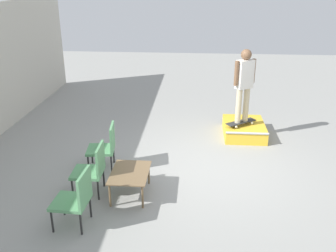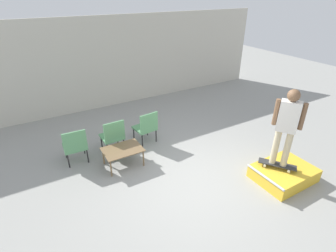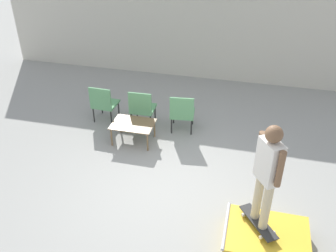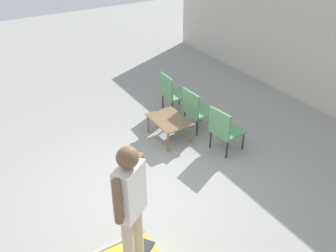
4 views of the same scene
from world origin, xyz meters
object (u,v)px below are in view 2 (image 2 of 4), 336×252
Objects in this scene: coffee_table at (123,151)px; patio_chair_center at (113,135)px; skateboard_on_ramp at (277,164)px; patio_chair_right at (146,126)px; person_skater at (287,123)px; skate_ramp_box at (283,173)px; patio_chair_left at (75,145)px.

coffee_table is 0.65m from patio_chair_center.
coffee_table is (-2.69, 2.15, 0.01)m from skateboard_on_ramp.
coffee_table is 0.98× the size of patio_chair_right.
skateboard_on_ramp is at bearing -33.72° from person_skater.
skate_ramp_box is 4.75m from patio_chair_left.
skate_ramp_box is at bearing -38.42° from coffee_table.
patio_chair_right reaches higher than skateboard_on_ramp.
coffee_table is at bearing -164.40° from skateboard_on_ramp.
patio_chair_center is at bearing -171.89° from skateboard_on_ramp.
patio_chair_center is (-2.83, 2.89, 0.34)m from skate_ramp_box.
person_skater is at bearing 132.08° from patio_chair_center.
skateboard_on_ramp is 0.44× the size of person_skater.
skate_ramp_box is at bearing 20.49° from skateboard_on_ramp.
patio_chair_left is at bearing 142.39° from skate_ramp_box.
patio_chair_center is at bearing 134.39° from skate_ramp_box.
skateboard_on_ramp is 3.44m from coffee_table.
person_skater reaches higher than coffee_table.
patio_chair_center is at bearing 89.73° from coffee_table.
skateboard_on_ramp is 0.82× the size of patio_chair_left.
person_skater is 4.65m from patio_chair_left.
patio_chair_center and patio_chair_right have the same top height.
patio_chair_right is at bearing 123.39° from skate_ramp_box.
person_skater is at bearing 115.59° from patio_chair_right.
patio_chair_center is 1.00× the size of patio_chair_right.
coffee_table reaches higher than skate_ramp_box.
coffee_table is 0.98× the size of patio_chair_center.
patio_chair_left is (-3.61, 2.79, -0.89)m from person_skater.
skateboard_on_ramp is 4.56m from patio_chair_left.
skateboard_on_ramp is at bearing 115.59° from patio_chair_right.
patio_chair_left is at bearing -6.60° from patio_chair_right.
patio_chair_left and patio_chair_right have the same top height.
coffee_table is at bearing 147.60° from patio_chair_left.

